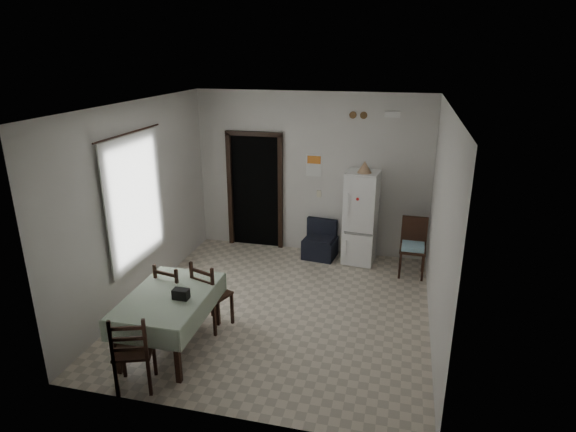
% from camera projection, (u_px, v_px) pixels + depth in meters
% --- Properties ---
extents(ground, '(4.50, 4.50, 0.00)m').
position_uv_depth(ground, '(280.00, 308.00, 7.00)').
color(ground, beige).
rests_on(ground, ground).
extents(ceiling, '(4.20, 4.50, 0.02)m').
position_uv_depth(ceiling, '(279.00, 105.00, 6.05)').
color(ceiling, white).
rests_on(ceiling, ground).
extents(wall_back, '(4.20, 0.02, 2.90)m').
position_uv_depth(wall_back, '(311.00, 174.00, 8.59)').
color(wall_back, silver).
rests_on(wall_back, ground).
extents(wall_front, '(4.20, 0.02, 2.90)m').
position_uv_depth(wall_front, '(218.00, 290.00, 4.46)').
color(wall_front, silver).
rests_on(wall_front, ground).
extents(wall_left, '(0.02, 4.50, 2.90)m').
position_uv_depth(wall_left, '(140.00, 203.00, 7.00)').
color(wall_left, silver).
rests_on(wall_left, ground).
extents(wall_right, '(0.02, 4.50, 2.90)m').
position_uv_depth(wall_right, '(440.00, 227.00, 6.06)').
color(wall_right, silver).
rests_on(wall_right, ground).
extents(doorway, '(1.06, 0.52, 2.22)m').
position_uv_depth(doorway, '(259.00, 188.00, 9.14)').
color(doorway, black).
rests_on(doorway, ground).
extents(window_recess, '(0.10, 1.20, 1.60)m').
position_uv_depth(window_recess, '(129.00, 200.00, 6.79)').
color(window_recess, silver).
rests_on(window_recess, ground).
extents(curtain, '(0.02, 1.45, 1.85)m').
position_uv_depth(curtain, '(136.00, 200.00, 6.77)').
color(curtain, silver).
rests_on(curtain, ground).
extents(curtain_rod, '(0.02, 1.60, 0.02)m').
position_uv_depth(curtain_rod, '(129.00, 133.00, 6.45)').
color(curtain_rod, black).
rests_on(curtain_rod, ground).
extents(calendar, '(0.28, 0.02, 0.40)m').
position_uv_depth(calendar, '(314.00, 165.00, 8.51)').
color(calendar, white).
rests_on(calendar, ground).
extents(calendar_image, '(0.24, 0.01, 0.14)m').
position_uv_depth(calendar_image, '(314.00, 160.00, 8.47)').
color(calendar_image, orange).
rests_on(calendar_image, ground).
extents(light_switch, '(0.08, 0.02, 0.12)m').
position_uv_depth(light_switch, '(319.00, 194.00, 8.66)').
color(light_switch, beige).
rests_on(light_switch, ground).
extents(vent_left, '(0.12, 0.03, 0.12)m').
position_uv_depth(vent_left, '(353.00, 115.00, 8.07)').
color(vent_left, brown).
rests_on(vent_left, ground).
extents(vent_right, '(0.12, 0.03, 0.12)m').
position_uv_depth(vent_right, '(364.00, 115.00, 8.03)').
color(vent_right, brown).
rests_on(vent_right, ground).
extents(emergency_light, '(0.25, 0.07, 0.09)m').
position_uv_depth(emergency_light, '(392.00, 115.00, 7.89)').
color(emergency_light, white).
rests_on(emergency_light, ground).
extents(fridge, '(0.59, 0.59, 1.63)m').
position_uv_depth(fridge, '(361.00, 218.00, 8.29)').
color(fridge, white).
rests_on(fridge, ground).
extents(tan_cone, '(0.24, 0.24, 0.19)m').
position_uv_depth(tan_cone, '(365.00, 167.00, 7.93)').
color(tan_cone, tan).
rests_on(tan_cone, fridge).
extents(navy_seat, '(0.62, 0.60, 0.67)m').
position_uv_depth(navy_seat, '(320.00, 240.00, 8.61)').
color(navy_seat, black).
rests_on(navy_seat, ground).
extents(corner_chair, '(0.43, 0.43, 0.97)m').
position_uv_depth(corner_chair, '(413.00, 248.00, 7.87)').
color(corner_chair, black).
rests_on(corner_chair, ground).
extents(dining_table, '(0.97, 1.45, 0.74)m').
position_uv_depth(dining_table, '(171.00, 321.00, 5.97)').
color(dining_table, '#99AC93').
rests_on(dining_table, ground).
extents(black_bag, '(0.19, 0.12, 0.12)m').
position_uv_depth(black_bag, '(181.00, 294.00, 5.73)').
color(black_bag, black).
rests_on(black_bag, dining_table).
extents(dining_chair_far_left, '(0.47, 0.47, 0.93)m').
position_uv_depth(dining_chair_far_left, '(176.00, 294.00, 6.44)').
color(dining_chair_far_left, black).
rests_on(dining_chair_far_left, ground).
extents(dining_chair_far_right, '(0.53, 0.53, 0.97)m').
position_uv_depth(dining_chair_far_right, '(212.00, 294.00, 6.40)').
color(dining_chair_far_right, black).
rests_on(dining_chair_far_right, ground).
extents(dining_chair_near_head, '(0.52, 0.52, 0.94)m').
position_uv_depth(dining_chair_near_head, '(134.00, 349.00, 5.23)').
color(dining_chair_near_head, black).
rests_on(dining_chair_near_head, ground).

